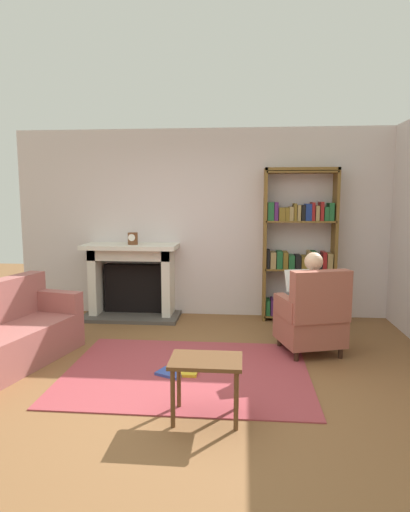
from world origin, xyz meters
name	(u,v)px	position (x,y,z in m)	size (l,w,h in m)	color
ground	(183,385)	(0.00, 0.00, 0.00)	(14.00, 14.00, 0.00)	brown
back_wall	(206,223)	(0.00, 2.55, 1.35)	(5.60, 0.10, 2.70)	silver
area_rug	(187,372)	(0.00, 0.30, 0.01)	(2.40, 1.80, 0.01)	#9B3B41
fireplace	(133,278)	(-1.05, 2.30, 0.57)	(1.37, 0.64, 1.07)	#4C4742
mantel_clock	(133,239)	(-1.01, 2.20, 1.15)	(0.14, 0.14, 0.17)	brown
bookshelf	(299,250)	(1.32, 2.33, 1.00)	(1.00, 0.32, 2.13)	brown
armchair_reading	(313,317)	(1.31, 0.92, 0.42)	(0.79, 0.78, 0.97)	#331E14
seated_reader	(308,297)	(1.28, 1.03, 0.62)	(0.47, 0.59, 1.14)	white
sofa_floral	(1,336)	(-1.91, 0.29, 0.32)	(1.10, 1.82, 0.85)	#9E5954
side_table	(206,369)	(0.27, -0.59, 0.41)	(0.56, 0.39, 0.49)	brown
scattered_books	(179,372)	(-0.07, 0.23, 0.03)	(0.41, 0.30, 0.03)	#334CA5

